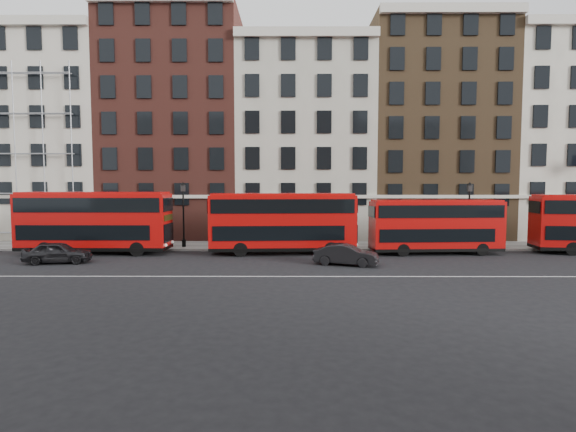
{
  "coord_description": "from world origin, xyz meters",
  "views": [
    {
      "loc": [
        -1.48,
        -27.48,
        5.27
      ],
      "look_at": [
        -1.59,
        5.0,
        3.0
      ],
      "focal_mm": 28.0,
      "sensor_mm": 36.0,
      "label": 1
    }
  ],
  "objects_px": {
    "bus_c": "(435,225)",
    "car_front": "(346,255)",
    "bus_b": "(282,221)",
    "car_rear": "(58,252)",
    "bus_a": "(94,221)"
  },
  "relations": [
    {
      "from": "car_rear",
      "to": "car_front",
      "type": "height_order",
      "value": "car_rear"
    },
    {
      "from": "car_rear",
      "to": "car_front",
      "type": "xyz_separation_m",
      "value": [
        19.28,
        -0.65,
        -0.04
      ]
    },
    {
      "from": "bus_b",
      "to": "car_front",
      "type": "bearing_deg",
      "value": -51.33
    },
    {
      "from": "bus_b",
      "to": "car_rear",
      "type": "distance_m",
      "value": 15.65
    },
    {
      "from": "bus_a",
      "to": "bus_b",
      "type": "distance_m",
      "value": 14.3
    },
    {
      "from": "bus_a",
      "to": "car_front",
      "type": "relative_size",
      "value": 2.71
    },
    {
      "from": "bus_c",
      "to": "bus_b",
      "type": "bearing_deg",
      "value": 176.62
    },
    {
      "from": "bus_a",
      "to": "bus_c",
      "type": "height_order",
      "value": "bus_a"
    },
    {
      "from": "bus_c",
      "to": "car_rear",
      "type": "xyz_separation_m",
      "value": [
        -26.63,
        -4.11,
        -1.49
      ]
    },
    {
      "from": "bus_a",
      "to": "bus_b",
      "type": "relative_size",
      "value": 1.01
    },
    {
      "from": "bus_a",
      "to": "bus_c",
      "type": "relative_size",
      "value": 1.13
    },
    {
      "from": "bus_c",
      "to": "car_front",
      "type": "distance_m",
      "value": 8.89
    },
    {
      "from": "bus_c",
      "to": "car_front",
      "type": "relative_size",
      "value": 2.39
    },
    {
      "from": "bus_a",
      "to": "bus_b",
      "type": "bearing_deg",
      "value": 0.59
    },
    {
      "from": "bus_a",
      "to": "car_rear",
      "type": "bearing_deg",
      "value": -99.12
    }
  ]
}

